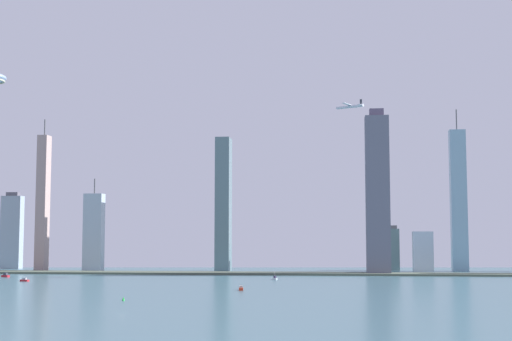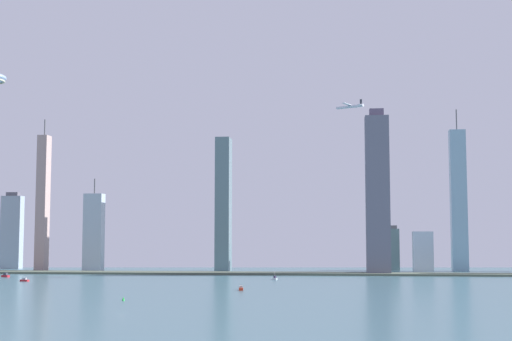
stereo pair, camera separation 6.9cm
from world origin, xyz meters
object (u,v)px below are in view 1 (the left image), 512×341
object	(u,v)px
skyscraper_0	(378,193)
boat_0	(275,278)
airplane	(350,106)
boat_2	(25,280)
skyscraper_9	(43,203)
skyscraper_7	(459,200)
channel_buoy_0	(123,299)
skyscraper_3	(12,231)
skyscraper_4	(223,204)
skyscraper_5	(94,233)
boat_1	(241,288)
boat_4	(6,275)
skyscraper_1	(394,249)
skyscraper_6	(423,253)

from	to	relation	value
skyscraper_0	boat_0	world-z (taller)	skyscraper_0
skyscraper_0	airplane	distance (m)	105.51
boat_2	airplane	world-z (taller)	airplane
skyscraper_9	airplane	distance (m)	392.83
skyscraper_0	boat_2	distance (m)	386.88
skyscraper_7	channel_buoy_0	size ratio (longest dim) A/B	78.09
boat_0	skyscraper_9	bearing A→B (deg)	29.69
skyscraper_0	skyscraper_7	distance (m)	142.68
skyscraper_3	skyscraper_7	bearing A→B (deg)	-0.82
skyscraper_0	channel_buoy_0	world-z (taller)	skyscraper_0
boat_2	skyscraper_4	bearing A→B (deg)	-103.16
boat_2	boat_0	bearing A→B (deg)	-144.43
skyscraper_5	skyscraper_9	world-z (taller)	skyscraper_9
skyscraper_3	boat_1	distance (m)	500.44
boat_4	channel_buoy_0	size ratio (longest dim) A/B	4.06
channel_buoy_0	airplane	world-z (taller)	airplane
skyscraper_1	skyscraper_5	xyz separation A→B (m)	(-365.27, -76.25, 20.32)
skyscraper_3	boat_2	bearing A→B (deg)	-62.89
skyscraper_6	skyscraper_7	world-z (taller)	skyscraper_7
boat_1	skyscraper_3	bearing A→B (deg)	-144.54
skyscraper_6	skyscraper_9	world-z (taller)	skyscraper_9
skyscraper_9	channel_buoy_0	xyz separation A→B (m)	(214.43, -379.76, -82.22)
skyscraper_1	skyscraper_5	bearing A→B (deg)	-168.21
skyscraper_5	skyscraper_1	bearing A→B (deg)	11.79
skyscraper_6	boat_0	size ratio (longest dim) A/B	5.48
skyscraper_6	skyscraper_7	distance (m)	110.23
boat_1	boat_4	size ratio (longest dim) A/B	0.99
skyscraper_7	boat_2	world-z (taller)	skyscraper_7
skyscraper_7	skyscraper_9	world-z (taller)	skyscraper_7
skyscraper_6	boat_1	xyz separation A→B (m)	(-175.10, -271.17, -22.72)
boat_0	boat_2	distance (m)	240.30
boat_1	airplane	xyz separation A→B (m)	(92.30, 207.43, 182.08)
skyscraper_0	skyscraper_1	size ratio (longest dim) A/B	3.31
boat_0	boat_2	bearing A→B (deg)	66.89
skyscraper_9	boat_2	distance (m)	214.56
skyscraper_0	skyscraper_9	xyz separation A→B (m)	(-404.21, 32.14, -7.21)
airplane	skyscraper_3	bearing A→B (deg)	9.89
skyscraper_0	channel_buoy_0	size ratio (longest dim) A/B	72.44
skyscraper_7	boat_1	bearing A→B (deg)	-123.62
skyscraper_3	boat_4	xyz separation A→B (m)	(82.66, -192.44, -47.45)
skyscraper_1	skyscraper_9	size ratio (longest dim) A/B	0.30
skyscraper_7	channel_buoy_0	world-z (taller)	skyscraper_7
skyscraper_4	skyscraper_5	world-z (taller)	skyscraper_4
skyscraper_6	boat_4	distance (m)	459.41
skyscraper_9	skyscraper_3	bearing A→B (deg)	134.67
skyscraper_7	boat_4	xyz separation A→B (m)	(-498.41, -184.16, -86.11)
skyscraper_7	boat_2	xyz separation A→B (m)	(-447.48, -252.68, -86.53)
boat_2	boat_4	distance (m)	85.37
skyscraper_0	skyscraper_1	xyz separation A→B (m)	(26.03, 108.85, -63.83)
skyscraper_4	skyscraper_1	bearing A→B (deg)	13.15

